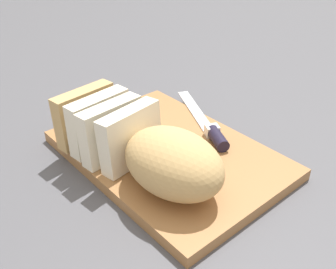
% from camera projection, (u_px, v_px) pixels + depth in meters
% --- Properties ---
extents(ground_plane, '(3.00, 3.00, 0.00)m').
position_uv_depth(ground_plane, '(168.00, 159.00, 0.68)').
color(ground_plane, '#4C4C51').
extents(cutting_board, '(0.39, 0.28, 0.02)m').
position_uv_depth(cutting_board, '(168.00, 154.00, 0.67)').
color(cutting_board, '#9E6B3D').
rests_on(cutting_board, ground_plane).
extents(bread_loaf, '(0.31, 0.15, 0.10)m').
position_uv_depth(bread_loaf, '(144.00, 147.00, 0.59)').
color(bread_loaf, tan).
rests_on(bread_loaf, cutting_board).
extents(bread_knife, '(0.23, 0.12, 0.02)m').
position_uv_depth(bread_knife, '(211.00, 130.00, 0.70)').
color(bread_knife, silver).
rests_on(bread_knife, cutting_board).
extents(crumb_near_knife, '(0.01, 0.01, 0.01)m').
position_uv_depth(crumb_near_knife, '(178.00, 163.00, 0.63)').
color(crumb_near_knife, '#996633').
rests_on(crumb_near_knife, cutting_board).
extents(crumb_near_loaf, '(0.01, 0.01, 0.01)m').
position_uv_depth(crumb_near_loaf, '(154.00, 165.00, 0.62)').
color(crumb_near_loaf, '#996633').
rests_on(crumb_near_loaf, cutting_board).
extents(crumb_stray_left, '(0.00, 0.00, 0.00)m').
position_uv_depth(crumb_stray_left, '(144.00, 148.00, 0.67)').
color(crumb_stray_left, '#996633').
rests_on(crumb_stray_left, cutting_board).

